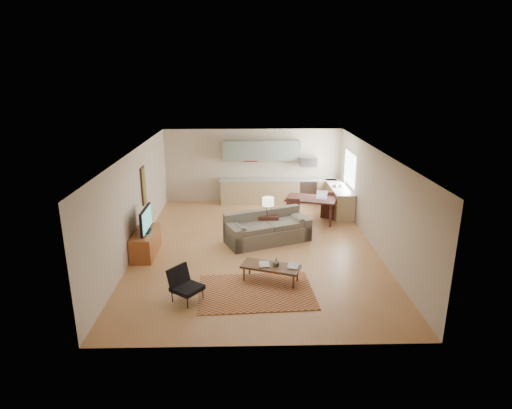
{
  "coord_description": "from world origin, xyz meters",
  "views": [
    {
      "loc": [
        -0.27,
        -11.03,
        4.69
      ],
      "look_at": [
        0.0,
        0.3,
        1.15
      ],
      "focal_mm": 30.0,
      "sensor_mm": 36.0,
      "label": 1
    }
  ],
  "objects_px": {
    "tv_credenza": "(146,243)",
    "sofa": "(268,228)",
    "armchair": "(187,285)",
    "dining_table": "(311,210)",
    "coffee_table": "(271,273)",
    "console_table": "(268,226)"
  },
  "relations": [
    {
      "from": "sofa",
      "to": "armchair",
      "type": "bearing_deg",
      "value": -142.28
    },
    {
      "from": "sofa",
      "to": "armchair",
      "type": "xyz_separation_m",
      "value": [
        -1.88,
        -3.27,
        -0.06
      ]
    },
    {
      "from": "tv_credenza",
      "to": "armchair",
      "type": "bearing_deg",
      "value": -59.9
    },
    {
      "from": "console_table",
      "to": "dining_table",
      "type": "xyz_separation_m",
      "value": [
        1.45,
        1.35,
        0.06
      ]
    },
    {
      "from": "coffee_table",
      "to": "armchair",
      "type": "bearing_deg",
      "value": -135.31
    },
    {
      "from": "tv_credenza",
      "to": "sofa",
      "type": "bearing_deg",
      "value": 14.03
    },
    {
      "from": "coffee_table",
      "to": "tv_credenza",
      "type": "distance_m",
      "value": 3.63
    },
    {
      "from": "coffee_table",
      "to": "armchair",
      "type": "xyz_separation_m",
      "value": [
        -1.82,
        -0.83,
        0.16
      ]
    },
    {
      "from": "console_table",
      "to": "tv_credenza",
      "type": "bearing_deg",
      "value": -161.2
    },
    {
      "from": "console_table",
      "to": "dining_table",
      "type": "distance_m",
      "value": 1.98
    },
    {
      "from": "tv_credenza",
      "to": "console_table",
      "type": "height_order",
      "value": "console_table"
    },
    {
      "from": "coffee_table",
      "to": "console_table",
      "type": "relative_size",
      "value": 1.97
    },
    {
      "from": "sofa",
      "to": "coffee_table",
      "type": "height_order",
      "value": "sofa"
    },
    {
      "from": "coffee_table",
      "to": "armchair",
      "type": "relative_size",
      "value": 1.84
    },
    {
      "from": "coffee_table",
      "to": "tv_credenza",
      "type": "xyz_separation_m",
      "value": [
        -3.24,
        1.62,
        0.12
      ]
    },
    {
      "from": "coffee_table",
      "to": "dining_table",
      "type": "relative_size",
      "value": 0.86
    },
    {
      "from": "dining_table",
      "to": "tv_credenza",
      "type": "bearing_deg",
      "value": -134.43
    },
    {
      "from": "armchair",
      "to": "tv_credenza",
      "type": "height_order",
      "value": "armchair"
    },
    {
      "from": "sofa",
      "to": "dining_table",
      "type": "distance_m",
      "value": 2.25
    },
    {
      "from": "coffee_table",
      "to": "dining_table",
      "type": "xyz_separation_m",
      "value": [
        1.53,
        4.14,
        0.19
      ]
    },
    {
      "from": "tv_credenza",
      "to": "dining_table",
      "type": "height_order",
      "value": "dining_table"
    },
    {
      "from": "armchair",
      "to": "dining_table",
      "type": "height_order",
      "value": "dining_table"
    }
  ]
}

